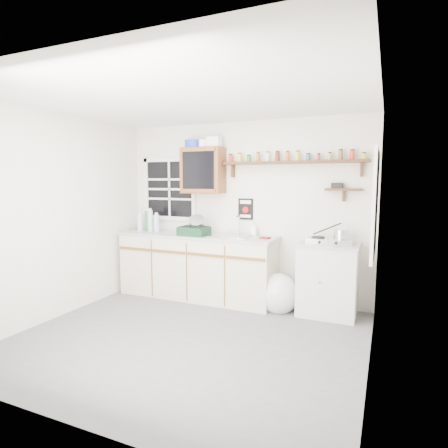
{
  "coord_description": "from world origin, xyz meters",
  "views": [
    {
      "loc": [
        1.89,
        -3.38,
        1.68
      ],
      "look_at": [
        0.17,
        0.55,
        1.18
      ],
      "focal_mm": 30.0,
      "sensor_mm": 36.0,
      "label": 1
    }
  ],
  "objects_px": {
    "main_cabinet": "(197,266)",
    "right_cabinet": "(328,279)",
    "spice_shelf": "(292,161)",
    "hotplate": "(329,241)",
    "dish_rack": "(195,229)",
    "upper_cabinet": "(203,171)"
  },
  "relations": [
    {
      "from": "spice_shelf",
      "to": "upper_cabinet",
      "type": "bearing_deg",
      "value": -176.88
    },
    {
      "from": "main_cabinet",
      "to": "dish_rack",
      "type": "relative_size",
      "value": 5.64
    },
    {
      "from": "main_cabinet",
      "to": "spice_shelf",
      "type": "height_order",
      "value": "spice_shelf"
    },
    {
      "from": "main_cabinet",
      "to": "spice_shelf",
      "type": "distance_m",
      "value": 1.98
    },
    {
      "from": "right_cabinet",
      "to": "spice_shelf",
      "type": "bearing_deg",
      "value": 160.56
    },
    {
      "from": "main_cabinet",
      "to": "upper_cabinet",
      "type": "height_order",
      "value": "upper_cabinet"
    },
    {
      "from": "spice_shelf",
      "to": "dish_rack",
      "type": "relative_size",
      "value": 4.66
    },
    {
      "from": "right_cabinet",
      "to": "dish_rack",
      "type": "relative_size",
      "value": 2.22
    },
    {
      "from": "spice_shelf",
      "to": "hotplate",
      "type": "bearing_deg",
      "value": -21.11
    },
    {
      "from": "upper_cabinet",
      "to": "dish_rack",
      "type": "relative_size",
      "value": 1.59
    },
    {
      "from": "right_cabinet",
      "to": "spice_shelf",
      "type": "xyz_separation_m",
      "value": [
        -0.53,
        0.19,
        1.48
      ]
    },
    {
      "from": "right_cabinet",
      "to": "dish_rack",
      "type": "bearing_deg",
      "value": -175.95
    },
    {
      "from": "right_cabinet",
      "to": "upper_cabinet",
      "type": "height_order",
      "value": "upper_cabinet"
    },
    {
      "from": "upper_cabinet",
      "to": "spice_shelf",
      "type": "relative_size",
      "value": 0.34
    },
    {
      "from": "right_cabinet",
      "to": "upper_cabinet",
      "type": "bearing_deg",
      "value": 176.24
    },
    {
      "from": "main_cabinet",
      "to": "right_cabinet",
      "type": "relative_size",
      "value": 2.54
    },
    {
      "from": "upper_cabinet",
      "to": "main_cabinet",
      "type": "bearing_deg",
      "value": -103.68
    },
    {
      "from": "dish_rack",
      "to": "hotplate",
      "type": "xyz_separation_m",
      "value": [
        1.81,
        0.11,
        -0.07
      ]
    },
    {
      "from": "dish_rack",
      "to": "hotplate",
      "type": "relative_size",
      "value": 0.73
    },
    {
      "from": "right_cabinet",
      "to": "hotplate",
      "type": "bearing_deg",
      "value": -72.94
    },
    {
      "from": "spice_shelf",
      "to": "hotplate",
      "type": "relative_size",
      "value": 3.42
    },
    {
      "from": "right_cabinet",
      "to": "hotplate",
      "type": "distance_m",
      "value": 0.49
    }
  ]
}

